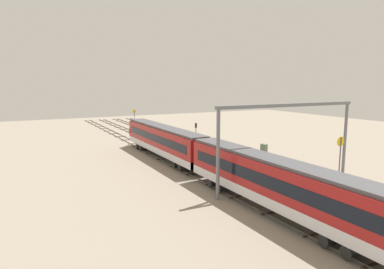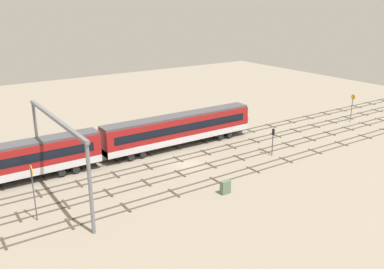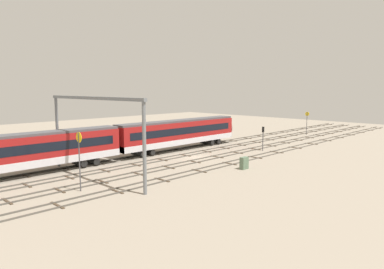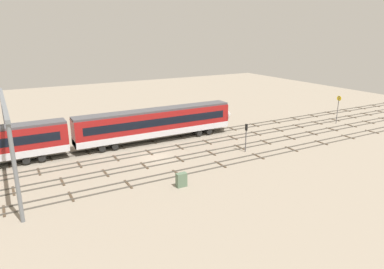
{
  "view_description": "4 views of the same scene",
  "coord_description": "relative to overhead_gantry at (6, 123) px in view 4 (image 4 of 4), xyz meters",
  "views": [
    {
      "loc": [
        -43.78,
        25.88,
        11.36
      ],
      "look_at": [
        4.4,
        0.66,
        3.08
      ],
      "focal_mm": 31.65,
      "sensor_mm": 36.0,
      "label": 1
    },
    {
      "loc": [
        -28.14,
        -42.47,
        20.8
      ],
      "look_at": [
        2.26,
        2.08,
        3.21
      ],
      "focal_mm": 38.61,
      "sensor_mm": 36.0,
      "label": 2
    },
    {
      "loc": [
        -37.17,
        -35.53,
        10.11
      ],
      "look_at": [
        2.15,
        2.74,
        2.95
      ],
      "focal_mm": 33.29,
      "sensor_mm": 36.0,
      "label": 3
    },
    {
      "loc": [
        -17.07,
        -40.15,
        15.99
      ],
      "look_at": [
        5.97,
        0.76,
        2.07
      ],
      "focal_mm": 32.79,
      "sensor_mm": 36.0,
      "label": 4
    }
  ],
  "objects": [
    {
      "name": "ground_plane",
      "position": [
        16.61,
        0.22,
        -6.88
      ],
      "size": [
        141.99,
        141.99,
        0.0
      ],
      "primitive_type": "plane",
      "color": "gray"
    },
    {
      "name": "relay_cabinet",
      "position": [
        15.41,
        -9.45,
        -6.11
      ],
      "size": [
        1.16,
        0.61,
        1.54
      ],
      "color": "#597259",
      "rests_on": "ground"
    },
    {
      "name": "speed_sign_mid_trackside",
      "position": [
        52.07,
        0.48,
        -3.64
      ],
      "size": [
        0.14,
        0.89,
        5.02
      ],
      "color": "#4C4C51",
      "rests_on": "ground"
    },
    {
      "name": "track_second_near",
      "position": [
        16.61,
        -1.92,
        -6.81
      ],
      "size": [
        125.99,
        2.4,
        0.16
      ],
      "color": "#59544C",
      "rests_on": "ground"
    },
    {
      "name": "track_with_train",
      "position": [
        16.61,
        6.63,
        -6.81
      ],
      "size": [
        125.99,
        2.4,
        0.16
      ],
      "color": "#59544C",
      "rests_on": "ground"
    },
    {
      "name": "track_near_foreground",
      "position": [
        16.61,
        -6.19,
        -6.81
      ],
      "size": [
        125.99,
        2.4,
        0.16
      ],
      "color": "#59544C",
      "rests_on": "ground"
    },
    {
      "name": "signal_light_trackside_departure",
      "position": [
        28.35,
        -3.78,
        -4.27
      ],
      "size": [
        0.31,
        0.32,
        3.93
      ],
      "color": "#4C4C51",
      "rests_on": "ground"
    },
    {
      "name": "overhead_gantry",
      "position": [
        0.0,
        0.0,
        0.0
      ],
      "size": [
        0.4,
        18.68,
        9.21
      ],
      "color": "slate",
      "rests_on": "ground"
    },
    {
      "name": "track_middle",
      "position": [
        16.61,
        2.35,
        -6.81
      ],
      "size": [
        125.99,
        2.4,
        0.16
      ],
      "color": "#59544C",
      "rests_on": "ground"
    }
  ]
}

